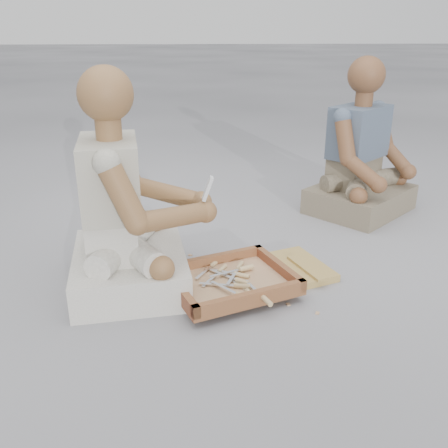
{
  "coord_description": "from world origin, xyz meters",
  "views": [
    {
      "loc": [
        -0.16,
        -1.86,
        1.11
      ],
      "look_at": [
        -0.05,
        0.15,
        0.3
      ],
      "focal_mm": 40.0,
      "sensor_mm": 36.0,
      "label": 1
    }
  ],
  "objects": [
    {
      "name": "chisel_1",
      "position": [
        -0.09,
        0.23,
        0.07
      ],
      "size": [
        0.13,
        0.2,
        0.02
      ],
      "rotation": [
        0.0,
        0.0,
        1.04
      ],
      "color": "white",
      "rests_on": "tool_tray"
    },
    {
      "name": "chisel_8",
      "position": [
        -0.0,
        0.01,
        0.07
      ],
      "size": [
        0.22,
        0.06,
        0.02
      ],
      "rotation": [
        0.0,
        0.0,
        -0.2
      ],
      "color": "white",
      "rests_on": "tool_tray"
    },
    {
      "name": "chisel_9",
      "position": [
        0.03,
        0.15,
        0.08
      ],
      "size": [
        0.21,
        0.11,
        0.02
      ],
      "rotation": [
        0.0,
        0.0,
        0.42
      ],
      "color": "white",
      "rests_on": "tool_tray"
    },
    {
      "name": "companion",
      "position": [
        0.86,
        1.08,
        0.31
      ],
      "size": [
        0.77,
        0.76,
        0.94
      ],
      "rotation": [
        0.0,
        0.0,
        3.88
      ],
      "color": "#81755C",
      "rests_on": "ground"
    },
    {
      "name": "wood_chip_5",
      "position": [
        0.23,
        0.18,
        0.0
      ],
      "size": [
        0.02,
        0.02,
        0.0
      ],
      "primitive_type": "cube",
      "rotation": [
        0.0,
        0.0,
        0.91
      ],
      "color": "tan",
      "rests_on": "ground"
    },
    {
      "name": "wood_chip_8",
      "position": [
        -0.2,
        0.47,
        0.0
      ],
      "size": [
        0.02,
        0.02,
        0.0
      ],
      "primitive_type": "cube",
      "rotation": [
        0.0,
        0.0,
        2.44
      ],
      "color": "tan",
      "rests_on": "ground"
    },
    {
      "name": "tool_tray",
      "position": [
        -0.02,
        0.07,
        0.06
      ],
      "size": [
        0.64,
        0.58,
        0.07
      ],
      "rotation": [
        0.0,
        0.0,
        0.38
      ],
      "color": "brown",
      "rests_on": "carved_panel"
    },
    {
      "name": "wood_chip_2",
      "position": [
        -0.23,
        0.0,
        0.0
      ],
      "size": [
        0.02,
        0.02,
        0.0
      ],
      "primitive_type": "cube",
      "rotation": [
        0.0,
        0.0,
        3.03
      ],
      "color": "tan",
      "rests_on": "ground"
    },
    {
      "name": "wood_chip_12",
      "position": [
        -0.06,
        0.31,
        0.0
      ],
      "size": [
        0.02,
        0.02,
        0.0
      ],
      "primitive_type": "cube",
      "rotation": [
        0.0,
        0.0,
        3.07
      ],
      "color": "tan",
      "rests_on": "ground"
    },
    {
      "name": "chisel_3",
      "position": [
        0.0,
        -0.08,
        0.08
      ],
      "size": [
        0.16,
        0.18,
        0.02
      ],
      "rotation": [
        0.0,
        0.0,
        -0.84
      ],
      "color": "white",
      "rests_on": "tool_tray"
    },
    {
      "name": "wood_chip_3",
      "position": [
        0.32,
        -0.12,
        0.0
      ],
      "size": [
        0.02,
        0.02,
        0.0
      ],
      "primitive_type": "cube",
      "rotation": [
        0.0,
        0.0,
        1.13
      ],
      "color": "tan",
      "rests_on": "ground"
    },
    {
      "name": "chisel_5",
      "position": [
        0.01,
        0.12,
        0.07
      ],
      "size": [
        0.2,
        0.12,
        0.02
      ],
      "rotation": [
        0.0,
        0.0,
        -0.49
      ],
      "color": "white",
      "rests_on": "tool_tray"
    },
    {
      "name": "carved_panel",
      "position": [
        0.18,
        0.21,
        0.02
      ],
      "size": [
        0.63,
        0.52,
        0.04
      ],
      "primitive_type": "cube",
      "rotation": [
        0.0,
        0.0,
        0.37
      ],
      "color": "#AF8A44",
      "rests_on": "ground"
    },
    {
      "name": "wood_chip_1",
      "position": [
        -0.33,
        0.23,
        0.0
      ],
      "size": [
        0.02,
        0.02,
        0.0
      ],
      "primitive_type": "cube",
      "rotation": [
        0.0,
        0.0,
        0.63
      ],
      "color": "tan",
      "rests_on": "ground"
    },
    {
      "name": "wood_chip_11",
      "position": [
        -0.36,
        0.01,
        0.0
      ],
      "size": [
        0.02,
        0.02,
        0.0
      ],
      "primitive_type": "cube",
      "rotation": [
        0.0,
        0.0,
        2.58
      ],
      "color": "tan",
      "rests_on": "ground"
    },
    {
      "name": "mobile_phone",
      "position": [
        -0.12,
        0.17,
        0.46
      ],
      "size": [
        0.05,
        0.05,
        0.11
      ],
      "rotation": [
        -0.35,
        0.0,
        -1.55
      ],
      "color": "silver",
      "rests_on": "craftsman"
    },
    {
      "name": "chisel_4",
      "position": [
        0.01,
        0.06,
        0.07
      ],
      "size": [
        0.17,
        0.16,
        0.02
      ],
      "rotation": [
        0.0,
        0.0,
        -0.75
      ],
      "color": "white",
      "rests_on": "tool_tray"
    },
    {
      "name": "wood_chip_7",
      "position": [
        0.17,
        0.01,
        0.0
      ],
      "size": [
        0.02,
        0.02,
        0.0
      ],
      "primitive_type": "cube",
      "rotation": [
        0.0,
        0.0,
        2.86
      ],
      "color": "tan",
      "rests_on": "ground"
    },
    {
      "name": "wood_chip_10",
      "position": [
        -0.2,
        0.04,
        0.0
      ],
      "size": [
        0.02,
        0.02,
        0.0
      ],
      "primitive_type": "cube",
      "rotation": [
        0.0,
        0.0,
        1.79
      ],
      "color": "tan",
      "rests_on": "ground"
    },
    {
      "name": "chisel_7",
      "position": [
        0.1,
        -0.11,
        0.08
      ],
      "size": [
        0.1,
        0.21,
        0.02
      ],
      "rotation": [
        0.0,
        0.0,
        -1.2
      ],
      "color": "white",
      "rests_on": "tool_tray"
    },
    {
      "name": "chisel_6",
      "position": [
        0.05,
        -0.04,
        0.06
      ],
      "size": [
        0.12,
        0.2,
        0.02
      ],
      "rotation": [
        0.0,
        0.0,
        -1.05
      ],
      "color": "white",
      "rests_on": "tool_tray"
    },
    {
      "name": "craftsman",
      "position": [
        -0.48,
        0.18,
        0.33
      ],
      "size": [
        0.68,
        0.68,
        0.96
      ],
      "rotation": [
        0.0,
        0.0,
        -1.43
      ],
      "color": "silver",
      "rests_on": "ground"
    },
    {
      "name": "ground",
      "position": [
        0.0,
        0.0,
        0.0
      ],
      "size": [
        60.0,
        60.0,
        0.0
      ],
      "primitive_type": "plane",
      "color": "#A3A2A8",
      "rests_on": "ground"
    },
    {
      "name": "wood_chip_9",
      "position": [
        -0.31,
        -0.08,
        0.0
      ],
      "size": [
        0.02,
        0.02,
        0.0
      ],
      "primitive_type": "cube",
      "rotation": [
        0.0,
        0.0,
        0.57
      ],
      "color": "tan",
      "rests_on": "ground"
    },
    {
      "name": "wood_chip_6",
      "position": [
        -0.0,
        -0.04,
        0.0
      ],
      "size": [
        0.02,
        0.02,
        0.0
      ],
      "primitive_type": "cube",
      "rotation": [
        0.0,
        0.0,
        2.41
      ],
      "color": "tan",
      "rests_on": "ground"
    },
    {
      "name": "wood_chip_0",
      "position": [
        -0.26,
        0.29,
        0.0
      ],
      "size": [
        0.02,
        0.02,
        0.0
      ],
      "primitive_type": "cube",
      "rotation": [
        0.0,
        0.0,
        2.04
      ],
      "color": "tan",
      "rests_on": "ground"
    },
    {
      "name": "wood_chip_4",
      "position": [
        0.22,
        -0.04,
        0.0
      ],
      "size": [
        0.02,
        0.02,
        0.0
      ],
      "primitive_type": "cube",
      "rotation": [
        0.0,
        0.0,
        1.7
      ],
      "color": "tan",
      "rests_on": "ground"
    },
    {
      "name": "chisel_0",
      "position": [
        -0.07,
        0.16,
        0.06
      ],
      "size": [
        0.12,
        0.2,
        0.02
      ],
      "rotation": [
        0.0,
        0.0,
        1.06
      ],
      "color": "white",
      "rests_on": "tool_tray"
    },
    {
      "name": "chisel_2",
      "position": [
        0.02,
        0.16,
        0.07
      ],
      "size": [
        0.1,
        0.21,
        0.02
      ],
      "rotation": [
        0.0,
        0.0,
        1.2
      ],
      "color": "white",
      "rests_on": "tool_tray"
    }
  ]
}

